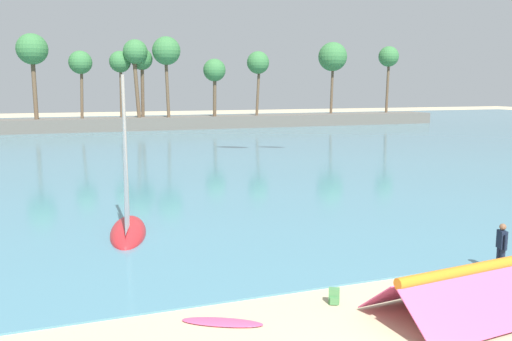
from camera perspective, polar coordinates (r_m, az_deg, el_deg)
sea at (r=65.40m, az=-15.32°, el=3.41°), size 220.00×103.12×0.06m
palm_headland at (r=76.68m, az=-16.34°, el=7.51°), size 105.64×6.58×13.24m
folded_kite at (r=14.96m, az=21.01°, el=-11.32°), size 4.52×3.18×1.28m
person_at_waterline at (r=18.68m, az=24.92°, el=-7.50°), size 0.29×0.53×1.67m
backpack_spare at (r=15.14m, az=8.41°, el=-13.28°), size 0.36×0.36×0.44m
surfboard at (r=13.93m, az=-3.65°, el=-15.99°), size 2.09×1.46×0.08m
sailboat_near_shore at (r=22.00m, az=-13.67°, el=-5.11°), size 2.15×4.88×6.84m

